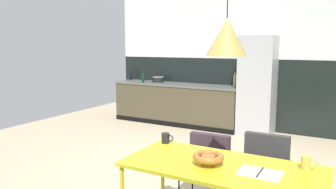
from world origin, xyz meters
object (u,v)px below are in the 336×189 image
mug_wide_latte (306,163)px  dining_table (222,171)px  cooking_pot (158,79)px  pendant_lamp_over_table_near (227,37)px  open_book (260,173)px  mug_dark_espresso (166,138)px  bottle_wine_green (130,75)px  fruit_bowl (208,158)px  bottle_vinegar_dark (235,81)px  refrigerator_column (257,86)px  bottle_spice_small (143,78)px  armchair_far_side (264,166)px  armchair_near_window (206,159)px

mug_wide_latte → dining_table: bearing=-159.5°
cooking_pot → pendant_lamp_over_table_near: size_ratio=0.22×
open_book → mug_wide_latte: mug_wide_latte is taller
mug_wide_latte → mug_dark_espresso: 1.30m
dining_table → bottle_wine_green: bottle_wine_green is taller
dining_table → fruit_bowl: 0.16m
open_book → cooking_pot: (-3.25, 3.93, 0.19)m
fruit_bowl → bottle_wine_green: 5.45m
mug_wide_latte → open_book: bearing=-138.5°
mug_dark_espresso → bottle_vinegar_dark: size_ratio=0.44×
refrigerator_column → bottle_spice_small: 2.52m
armchair_far_side → bottle_wine_green: bearing=-40.7°
bottle_spice_small → pendant_lamp_over_table_near: bearing=-48.7°
cooking_pot → bottle_spice_small: bottle_spice_small is taller
bottle_spice_small → cooking_pot: bearing=42.3°
mug_dark_espresso → bottle_vinegar_dark: bottle_vinegar_dark is taller
fruit_bowl → pendant_lamp_over_table_near: pendant_lamp_over_table_near is taller
refrigerator_column → bottle_wine_green: bearing=177.4°
bottle_wine_green → bottle_spice_small: bottle_wine_green is taller
cooking_pot → bottle_wine_green: 0.84m
armchair_far_side → open_book: (0.16, -0.85, 0.26)m
mug_dark_espresso → pendant_lamp_over_table_near: 1.23m
refrigerator_column → mug_dark_espresso: 3.54m
mug_wide_latte → armchair_far_side: bearing=127.1°
mug_wide_latte → cooking_pot: bearing=134.0°
fruit_bowl → bottle_vinegar_dark: bottle_vinegar_dark is taller
mug_dark_espresso → cooking_pot: bearing=122.0°
bottle_wine_green → fruit_bowl: bearing=-47.6°
dining_table → mug_dark_espresso: 0.76m
mug_wide_latte → bottle_vinegar_dark: bearing=115.4°
bottle_wine_green → dining_table: bearing=-46.5°
fruit_bowl → open_book: (0.41, 0.01, -0.05)m
cooking_pot → bottle_vinegar_dark: size_ratio=0.93×
fruit_bowl → open_book: size_ratio=0.81×
refrigerator_column → cooking_pot: 2.26m
mug_wide_latte → pendant_lamp_over_table_near: pendant_lamp_over_table_near is taller
mug_dark_espresso → bottle_vinegar_dark: bearing=97.4°
fruit_bowl → mug_dark_espresso: (-0.59, 0.35, -0.01)m
bottle_wine_green → mug_wide_latte: bearing=-40.6°
armchair_near_window → cooking_pot: cooking_pot is taller
mug_dark_espresso → mug_wide_latte: bearing=-3.3°
mug_dark_espresso → pendant_lamp_over_table_near: pendant_lamp_over_table_near is taller
bottle_wine_green → bottle_vinegar_dark: bottle_wine_green is taller
open_book → mug_dark_espresso: mug_dark_espresso is taller
bottle_wine_green → bottle_vinegar_dark: size_ratio=1.09×
refrigerator_column → pendant_lamp_over_table_near: size_ratio=1.57×
pendant_lamp_over_table_near → bottle_vinegar_dark: bearing=106.6°
open_book → dining_table: bearing=173.8°
armchair_far_side → bottle_spice_small: size_ratio=3.04×
mug_wide_latte → cooking_pot: (-3.55, 3.67, 0.14)m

